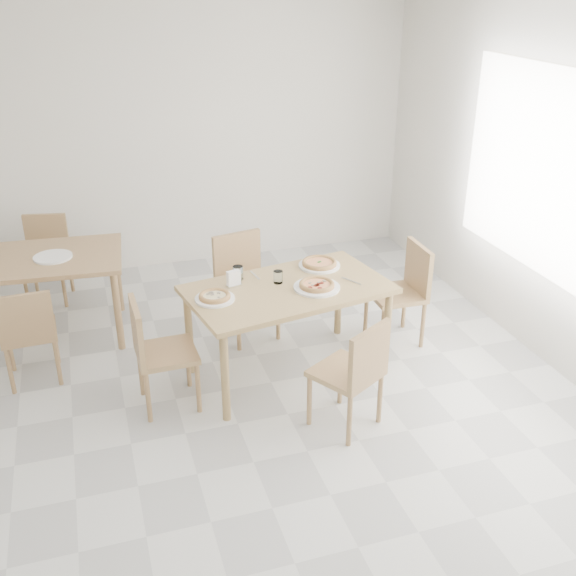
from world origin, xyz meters
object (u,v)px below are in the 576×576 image
object	(u,v)px
chair_north	(243,278)
pizza_mushroom	(215,296)
tumbler_b	(278,277)
second_table	(29,267)
chair_east	(405,286)
pizza_margherita	(319,263)
napkin_holder	(234,279)
plate_pepperoni	(317,287)
tumbler_a	(238,273)
plate_margherita	(319,265)
plate_mushroom	(215,299)
chair_back_n	(46,252)
main_table	(288,297)
plate_empty	(53,257)
pizza_pepperoni	(317,284)
chair_south	(355,369)
chair_west	(155,348)

from	to	relation	value
chair_north	pizza_mushroom	bearing A→B (deg)	-129.32
tumbler_b	second_table	xyz separation A→B (m)	(-1.86, 1.10, -0.13)
chair_east	pizza_margherita	world-z (taller)	chair_east
napkin_holder	second_table	xyz separation A→B (m)	(-1.52, 1.06, -0.14)
plate_pepperoni	pizza_mushroom	distance (m)	0.78
chair_north	chair_east	bearing A→B (deg)	-35.35
tumbler_a	chair_east	bearing A→B (deg)	-1.86
plate_margherita	plate_pepperoni	bearing A→B (deg)	-112.64
plate_pepperoni	napkin_holder	distance (m)	0.63
plate_mushroom	chair_back_n	world-z (taller)	chair_back_n
chair_east	second_table	xyz separation A→B (m)	(-3.02, 0.99, 0.17)
main_table	tumbler_b	xyz separation A→B (m)	(-0.05, 0.10, 0.13)
plate_pepperoni	main_table	bearing A→B (deg)	156.66
plate_empty	plate_mushroom	bearing A→B (deg)	-46.44
pizza_pepperoni	pizza_margherita	bearing A→B (deg)	67.36
napkin_holder	plate_empty	xyz separation A→B (m)	(-1.31, 1.00, -0.05)
chair_south	plate_pepperoni	xyz separation A→B (m)	(-0.01, 0.75, 0.28)
plate_mushroom	plate_empty	size ratio (longest dim) A/B	0.92
main_table	napkin_holder	xyz separation A→B (m)	(-0.39, 0.14, 0.14)
chair_west	plate_empty	world-z (taller)	chair_west
chair_north	pizza_mushroom	distance (m)	0.94
chair_back_n	chair_east	bearing A→B (deg)	-20.23
main_table	chair_north	distance (m)	0.79
plate_pepperoni	chair_north	bearing A→B (deg)	113.46
plate_margherita	plate_pepperoni	xyz separation A→B (m)	(-0.16, -0.39, 0.00)
chair_east	plate_mushroom	distance (m)	1.72
chair_south	plate_mushroom	size ratio (longest dim) A/B	2.86
pizza_pepperoni	chair_back_n	bearing A→B (deg)	133.56
plate_margherita	napkin_holder	distance (m)	0.77
pizza_mushroom	tumbler_a	distance (m)	0.40
plate_mushroom	chair_back_n	bearing A→B (deg)	120.70
chair_north	second_table	xyz separation A→B (m)	(-1.74, 0.44, 0.15)
pizza_pepperoni	tumbler_b	bearing A→B (deg)	143.27
chair_east	plate_mushroom	size ratio (longest dim) A/B	2.97
main_table	chair_back_n	size ratio (longest dim) A/B	2.01
pizza_mushroom	pizza_pepperoni	size ratio (longest dim) A/B	0.91
pizza_margherita	plate_empty	world-z (taller)	pizza_margherita
tumbler_b	napkin_holder	distance (m)	0.34
plate_pepperoni	pizza_pepperoni	xyz separation A→B (m)	(0.00, -0.00, 0.02)
plate_margherita	tumbler_b	xyz separation A→B (m)	(-0.41, -0.20, 0.04)
napkin_holder	chair_north	bearing A→B (deg)	55.20
chair_back_n	main_table	bearing A→B (deg)	-36.69
plate_pepperoni	tumbler_a	bearing A→B (deg)	146.54
chair_south	napkin_holder	bearing A→B (deg)	-88.66
chair_back_n	plate_empty	distance (m)	0.93
pizza_margherita	pizza_pepperoni	distance (m)	0.42
chair_west	chair_north	bearing A→B (deg)	-45.74
chair_north	pizza_pepperoni	world-z (taller)	chair_north
chair_south	main_table	bearing A→B (deg)	-105.97
main_table	chair_north	xyz separation A→B (m)	(-0.17, 0.76, -0.15)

